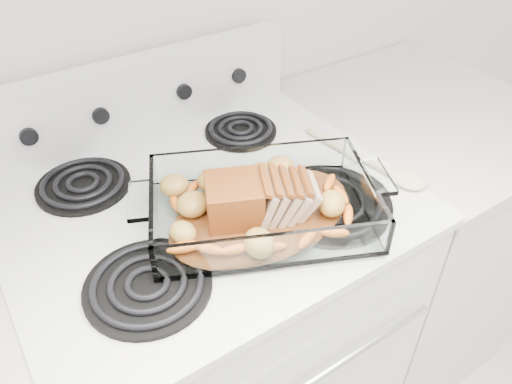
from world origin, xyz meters
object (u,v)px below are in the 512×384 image
baking_dish (262,209)px  electric_range (215,332)px  counter_right (397,237)px  pork_roast (253,202)px

baking_dish → electric_range: bearing=137.8°
counter_right → pork_roast: size_ratio=4.54×
electric_range → pork_roast: (0.04, -0.13, 0.51)m
electric_range → counter_right: size_ratio=1.20×
baking_dish → pork_roast: size_ratio=1.95×
electric_range → baking_dish: electric_range is taller
baking_dish → pork_roast: (-0.02, -0.00, 0.03)m
counter_right → baking_dish: (-0.61, -0.13, 0.50)m
baking_dish → pork_roast: bearing=-155.5°
counter_right → baking_dish: bearing=-168.2°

